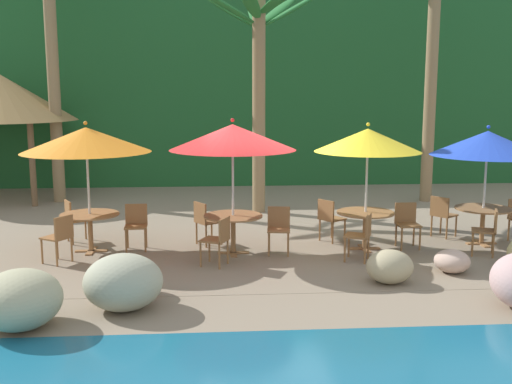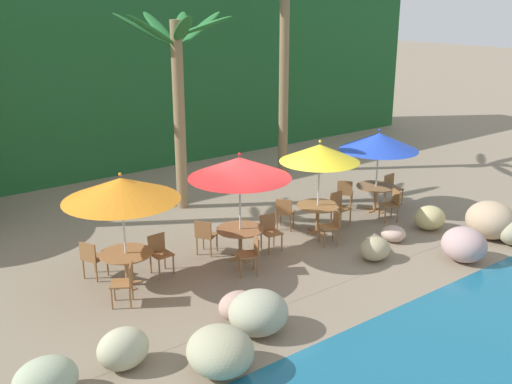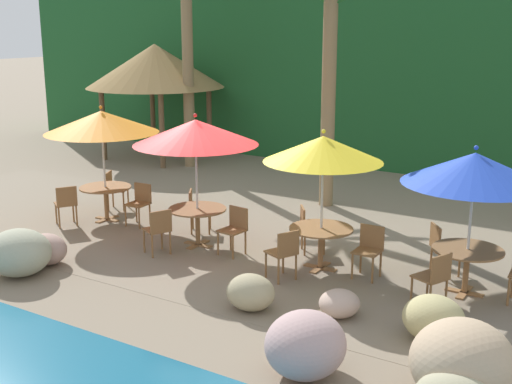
{
  "view_description": "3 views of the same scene",
  "coord_description": "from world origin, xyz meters",
  "views": [
    {
      "loc": [
        -1.02,
        -11.37,
        3.06
      ],
      "look_at": [
        -0.18,
        0.36,
        1.07
      ],
      "focal_mm": 42.8,
      "sensor_mm": 36.0,
      "label": 1
    },
    {
      "loc": [
        -8.14,
        -10.71,
        5.8
      ],
      "look_at": [
        0.36,
        0.49,
        1.23
      ],
      "focal_mm": 42.27,
      "sensor_mm": 36.0,
      "label": 2
    },
    {
      "loc": [
        6.71,
        -9.95,
        4.15
      ],
      "look_at": [
        0.61,
        -0.19,
        1.22
      ],
      "focal_mm": 46.82,
      "sensor_mm": 36.0,
      "label": 3
    }
  ],
  "objects": [
    {
      "name": "umbrella_blue",
      "position": [
        4.31,
        0.1,
        2.02
      ],
      "size": [
        2.18,
        2.18,
        2.37
      ],
      "color": "silver",
      "rests_on": "ground"
    },
    {
      "name": "chair_orange_inland",
      "position": [
        -3.81,
        0.79,
        0.51
      ],
      "size": [
        0.57,
        0.57,
        0.87
      ],
      "color": "olive",
      "rests_on": "ground"
    },
    {
      "name": "terrace_deck",
      "position": [
        0.0,
        0.0,
        0.0
      ],
      "size": [
        18.0,
        5.2,
        0.01
      ],
      "color": "gray",
      "rests_on": "ground"
    },
    {
      "name": "umbrella_orange",
      "position": [
        -3.35,
        0.07,
        2.13
      ],
      "size": [
        2.38,
        2.38,
        2.48
      ],
      "color": "silver",
      "rests_on": "ground"
    },
    {
      "name": "chair_yellow_inland",
      "position": [
        1.31,
        0.51,
        0.51
      ],
      "size": [
        0.59,
        0.59,
        0.87
      ],
      "color": "olive",
      "rests_on": "ground"
    },
    {
      "name": "dining_table_yellow",
      "position": [
        1.89,
        -0.12,
        0.61
      ],
      "size": [
        1.1,
        1.1,
        0.74
      ],
      "color": "olive",
      "rests_on": "ground"
    },
    {
      "name": "dining_table_red",
      "position": [
        -0.65,
        -0.25,
        0.61
      ],
      "size": [
        1.1,
        1.1,
        0.74
      ],
      "color": "olive",
      "rests_on": "ground"
    },
    {
      "name": "chair_orange_seaward",
      "position": [
        -2.51,
        0.21,
        0.51
      ],
      "size": [
        0.44,
        0.45,
        0.87
      ],
      "color": "olive",
      "rests_on": "ground"
    },
    {
      "name": "chair_yellow_left",
      "position": [
        1.63,
        -0.94,
        0.51
      ],
      "size": [
        0.56,
        0.56,
        0.87
      ],
      "color": "olive",
      "rests_on": "ground"
    },
    {
      "name": "ground_plane",
      "position": [
        0.0,
        0.0,
        0.0
      ],
      "size": [
        120.0,
        120.0,
        0.0
      ],
      "primitive_type": "plane",
      "color": "gray"
    },
    {
      "name": "umbrella_yellow",
      "position": [
        1.89,
        -0.12,
        2.11
      ],
      "size": [
        2.01,
        2.01,
        2.44
      ],
      "color": "silver",
      "rests_on": "ground"
    },
    {
      "name": "chair_blue_inland",
      "position": [
        3.72,
        0.72,
        0.51
      ],
      "size": [
        0.6,
        0.59,
        0.87
      ],
      "color": "olive",
      "rests_on": "ground"
    },
    {
      "name": "dining_table_orange",
      "position": [
        -3.35,
        0.07,
        0.61
      ],
      "size": [
        1.1,
        1.1,
        0.74
      ],
      "color": "olive",
      "rests_on": "ground"
    },
    {
      "name": "palapa_hut",
      "position": [
        -6.9,
        6.0,
        2.84
      ],
      "size": [
        4.25,
        4.25,
        3.51
      ],
      "color": "brown",
      "rests_on": "ground"
    },
    {
      "name": "chair_yellow_seaward",
      "position": [
        2.74,
        -0.02,
        0.51
      ],
      "size": [
        0.42,
        0.43,
        0.87
      ],
      "color": "olive",
      "rests_on": "ground"
    },
    {
      "name": "chair_red_left",
      "position": [
        -0.93,
        -1.06,
        0.51
      ],
      "size": [
        0.56,
        0.56,
        0.87
      ],
      "color": "olive",
      "rests_on": "ground"
    },
    {
      "name": "palm_tree_second",
      "position": [
        0.12,
        3.71,
        3.8
      ],
      "size": [
        3.32,
        3.33,
        5.45
      ],
      "color": "olive",
      "rests_on": "ground"
    },
    {
      "name": "chair_red_seaward",
      "position": [
        0.2,
        -0.26,
        0.51
      ],
      "size": [
        0.47,
        0.47,
        0.87
      ],
      "color": "olive",
      "rests_on": "ground"
    },
    {
      "name": "chair_orange_left",
      "position": [
        -3.73,
        -0.69,
        0.51
      ],
      "size": [
        0.59,
        0.58,
        0.87
      ],
      "color": "olive",
      "rests_on": "ground"
    },
    {
      "name": "dining_table_blue",
      "position": [
        4.31,
        0.1,
        0.61
      ],
      "size": [
        1.1,
        1.1,
        0.74
      ],
      "color": "olive",
      "rests_on": "ground"
    },
    {
      "name": "chair_blue_left",
      "position": [
        4.06,
        -0.72,
        0.51
      ],
      "size": [
        0.56,
        0.55,
        0.87
      ],
      "color": "olive",
      "rests_on": "ground"
    },
    {
      "name": "umbrella_red",
      "position": [
        -0.65,
        -0.25,
        2.19
      ],
      "size": [
        2.33,
        2.33,
        2.54
      ],
      "color": "silver",
      "rests_on": "ground"
    },
    {
      "name": "rock_seawall",
      "position": [
        -0.43,
        -2.92,
        0.37
      ],
      "size": [
        14.33,
        2.91,
        0.94
      ],
      "color": "tan",
      "rests_on": "ground"
    },
    {
      "name": "palm_tree_nearest",
      "position": [
        -5.22,
        5.5,
        4.67
      ],
      "size": [
        3.63,
        3.51,
        7.0
      ],
      "color": "olive",
      "rests_on": "ground"
    },
    {
      "name": "foliage_backdrop",
      "position": [
        0.0,
        9.0,
        3.0
      ],
      "size": [
        28.0,
        2.4,
        6.0
      ],
      "color": "#1E5628",
      "rests_on": "ground"
    },
    {
      "name": "chair_red_inland",
      "position": [
        -1.19,
        0.41,
        0.51
      ],
      "size": [
        0.59,
        0.58,
        0.87
      ],
      "color": "olive",
      "rests_on": "ground"
    }
  ]
}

